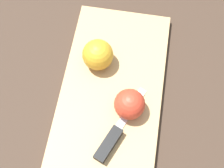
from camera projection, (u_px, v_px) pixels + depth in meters
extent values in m
plane|color=#38281E|center=(112.00, 91.00, 0.70)|extent=(4.00, 4.00, 0.00)
cube|color=tan|center=(112.00, 90.00, 0.69)|extent=(0.43, 0.26, 0.02)
sphere|color=gold|center=(98.00, 55.00, 0.68)|extent=(0.07, 0.07, 0.07)
cylinder|color=beige|center=(98.00, 52.00, 0.68)|extent=(0.01, 0.06, 0.06)
sphere|color=red|center=(130.00, 104.00, 0.63)|extent=(0.06, 0.06, 0.06)
cylinder|color=beige|center=(127.00, 102.00, 0.63)|extent=(0.05, 0.04, 0.06)
cube|color=silver|center=(131.00, 109.00, 0.66)|extent=(0.10, 0.07, 0.00)
cube|color=black|center=(107.00, 144.00, 0.62)|extent=(0.08, 0.06, 0.02)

